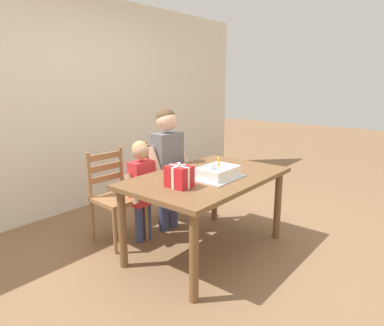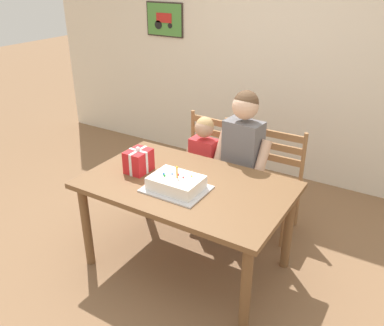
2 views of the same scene
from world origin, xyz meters
TOP-DOWN VIEW (x-y plane):
  - ground_plane at (0.00, 0.00)m, footprint 20.00×20.00m
  - back_wall at (-0.01, 1.99)m, footprint 6.40×0.11m
  - dining_table at (0.00, 0.00)m, footprint 1.52×0.94m
  - birthday_cake at (-0.01, -0.12)m, footprint 0.44×0.34m
  - gift_box_red_large at (-0.42, -0.03)m, footprint 0.16×0.20m
  - chair_left at (-0.38, 0.85)m, footprint 0.44×0.44m
  - chair_right at (0.38, 0.85)m, footprint 0.42×0.42m
  - child_older at (0.15, 0.63)m, footprint 0.49×0.29m
  - child_younger at (-0.22, 0.63)m, footprint 0.37×0.22m

SIDE VIEW (x-z plane):
  - ground_plane at x=0.00m, z-range 0.00..0.00m
  - chair_left at x=-0.38m, z-range 0.01..0.93m
  - chair_right at x=0.38m, z-range 0.01..0.93m
  - child_younger at x=-0.22m, z-range 0.11..1.14m
  - dining_table at x=0.00m, z-range 0.28..1.03m
  - birthday_cake at x=-0.01m, z-range 0.70..0.89m
  - child_older at x=0.15m, z-range 0.14..1.46m
  - gift_box_red_large at x=-0.42m, z-range 0.73..0.94m
  - back_wall at x=-0.01m, z-range 0.00..2.60m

